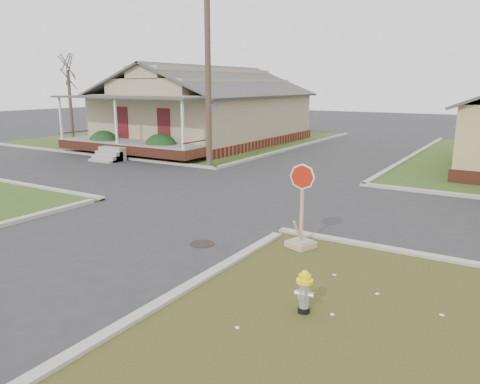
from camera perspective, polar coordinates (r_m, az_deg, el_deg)
The scene contains 11 objects.
ground at distance 13.80m, azimuth -10.82°, elevation -4.07°, with size 120.00×120.00×0.00m, color #2D2D30.
verge_far_left at distance 35.58m, azimuth -6.91°, elevation 6.50°, with size 19.00×19.00×0.05m, color #354E1C.
curbs at distance 17.68m, azimuth 0.09°, elevation -0.07°, with size 80.00×40.00×0.12m, color #A9A498, non-canonical shape.
manhole at distance 12.10m, azimuth -4.64°, elevation -6.30°, with size 0.64×0.64×0.01m, color black.
corner_house at distance 32.54m, azimuth -4.26°, elevation 9.94°, with size 10.10×15.50×5.30m.
utility_pole at distance 22.80m, azimuth -3.93°, elevation 14.64°, with size 1.80×0.28×9.00m.
tree_far_left at distance 34.65m, azimuth -19.95°, elevation 9.76°, with size 0.22×0.22×4.90m, color #443427.
fire_hydrant at distance 8.45m, azimuth 7.86°, elevation -11.68°, with size 0.30×0.30×0.79m.
stop_sign at distance 11.65m, azimuth 7.46°, elevation -4.55°, with size 0.60×0.58×2.11m.
hedge_left at distance 28.51m, azimuth -16.26°, elevation 5.79°, with size 1.63×1.34×1.25m, color #153A15.
hedge_right at distance 25.76m, azimuth -9.61°, elevation 5.42°, with size 1.65×1.35×1.26m, color #153A15.
Camera 1 is at (8.98, -9.69, 4.00)m, focal length 35.00 mm.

